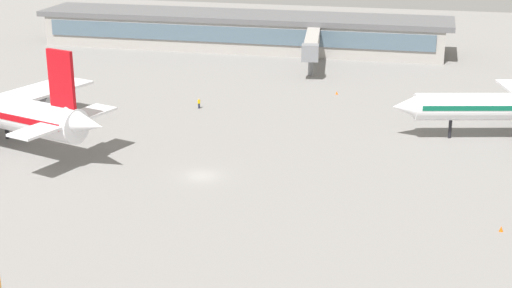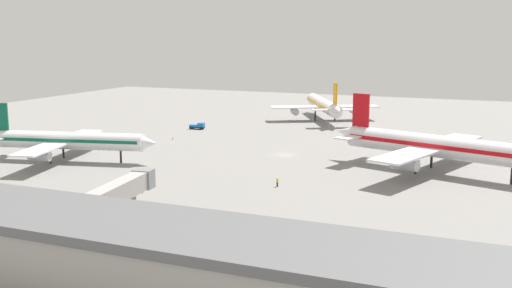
{
  "view_description": "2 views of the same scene",
  "coord_description": "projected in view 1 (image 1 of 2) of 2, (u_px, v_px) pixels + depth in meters",
  "views": [
    {
      "loc": [
        -26.73,
        84.51,
        34.29
      ],
      "look_at": [
        -5.26,
        -7.38,
        2.19
      ],
      "focal_mm": 53.28,
      "sensor_mm": 36.0,
      "label": 1
    },
    {
      "loc": [
        49.09,
        -133.46,
        28.34
      ],
      "look_at": [
        -1.9,
        -12.76,
        4.6
      ],
      "focal_mm": 43.01,
      "sensor_mm": 36.0,
      "label": 2
    }
  ],
  "objects": [
    {
      "name": "safety_cone_far_side",
      "position": [
        337.0,
        93.0,
        131.77
      ],
      "size": [
        0.44,
        0.44,
        0.6
      ],
      "primitive_type": "cone",
      "color": "#EA590C",
      "rests_on": "ground"
    },
    {
      "name": "safety_cone_near_gate",
      "position": [
        501.0,
        229.0,
        79.43
      ],
      "size": [
        0.44,
        0.44,
        0.6
      ],
      "primitive_type": "cone",
      "color": "#EA590C",
      "rests_on": "ground"
    },
    {
      "name": "jet_bridge",
      "position": [
        312.0,
        44.0,
        147.77
      ],
      "size": [
        5.31,
        20.45,
        6.74
      ],
      "rotation": [
        0.0,
        0.0,
        1.69
      ],
      "color": "#9E9993",
      "rests_on": "ground"
    },
    {
      "name": "terminal_building",
      "position": [
        242.0,
        31.0,
        168.42
      ],
      "size": [
        91.47,
        14.82,
        7.66
      ],
      "color": "#9E9993",
      "rests_on": "ground"
    },
    {
      "name": "ground_crew_worker",
      "position": [
        199.0,
        103.0,
        123.29
      ],
      "size": [
        0.51,
        0.53,
        1.67
      ],
      "rotation": [
        0.0,
        0.0,
        2.68
      ],
      "color": "#1E2338",
      "rests_on": "ground"
    },
    {
      "name": "ground",
      "position": [
        202.0,
        176.0,
        94.71
      ],
      "size": [
        288.0,
        288.0,
        0.0
      ],
      "primitive_type": "plane",
      "color": "gray"
    }
  ]
}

